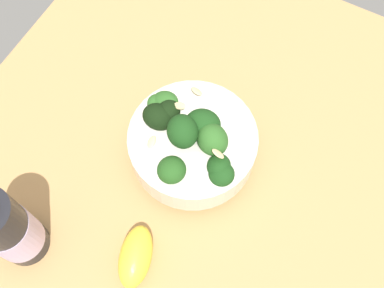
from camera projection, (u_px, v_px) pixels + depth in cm
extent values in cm
cube|color=tan|center=(202.00, 144.00, 70.61)|extent=(67.97, 67.97, 3.35)
cylinder|color=silver|center=(192.00, 153.00, 67.30)|extent=(9.51, 9.51, 1.61)
cylinder|color=silver|center=(192.00, 144.00, 64.36)|extent=(17.29, 17.29, 4.84)
cylinder|color=beige|center=(192.00, 138.00, 62.52)|extent=(15.02, 15.02, 0.80)
cylinder|color=#4A8F3C|center=(221.00, 178.00, 61.07)|extent=(1.96, 1.67, 1.65)
ellipsoid|color=#194216|center=(222.00, 174.00, 59.60)|extent=(3.98, 3.84, 3.40)
cylinder|color=#3C7A32|center=(203.00, 130.00, 63.07)|extent=(1.69, 1.63, 1.45)
ellipsoid|color=#194216|center=(203.00, 123.00, 61.38)|extent=(5.43, 5.75, 4.41)
cylinder|color=#2F662B|center=(212.00, 146.00, 62.37)|extent=(2.09, 2.17, 2.00)
ellipsoid|color=#2D6023|center=(213.00, 140.00, 60.53)|extent=(6.35, 6.62, 5.71)
cylinder|color=#3C7A32|center=(159.00, 110.00, 65.30)|extent=(1.63, 1.57, 1.56)
ellipsoid|color=#2D6023|center=(159.00, 105.00, 63.96)|extent=(4.29, 4.29, 3.81)
cylinder|color=#2F662B|center=(169.00, 116.00, 64.00)|extent=(1.30, 1.45, 1.28)
ellipsoid|color=black|center=(169.00, 111.00, 62.61)|extent=(4.43, 4.20, 3.20)
cylinder|color=#3C7A32|center=(183.00, 137.00, 61.46)|extent=(2.20, 2.14, 1.24)
ellipsoid|color=#194216|center=(183.00, 131.00, 59.88)|extent=(6.91, 6.12, 5.62)
cylinder|color=#2F662B|center=(159.00, 123.00, 63.98)|extent=(2.17, 1.98, 1.55)
ellipsoid|color=black|center=(158.00, 117.00, 62.46)|extent=(4.02, 4.80, 3.73)
cylinder|color=#3C7A32|center=(173.00, 175.00, 60.78)|extent=(1.69, 1.82, 1.25)
ellipsoid|color=#23511C|center=(173.00, 171.00, 59.44)|extent=(5.40, 5.36, 4.18)
cylinder|color=#589D47|center=(218.00, 170.00, 61.36)|extent=(1.79, 1.63, 1.39)
ellipsoid|color=#194216|center=(219.00, 166.00, 60.03)|extent=(4.90, 5.13, 4.57)
cylinder|color=#2F662B|center=(165.00, 108.00, 65.01)|extent=(1.47, 1.40, 1.05)
ellipsoid|color=#2D6023|center=(164.00, 103.00, 63.66)|extent=(4.44, 5.22, 4.30)
ellipsoid|color=#DBBC84|center=(197.00, 91.00, 63.74)|extent=(1.47, 2.01, 0.61)
ellipsoid|color=#DBBC84|center=(218.00, 154.00, 58.20)|extent=(1.09, 1.90, 1.29)
ellipsoid|color=#DBBC84|center=(180.00, 106.00, 61.55)|extent=(1.28, 2.01, 1.17)
ellipsoid|color=#DBBC84|center=(152.00, 142.00, 59.22)|extent=(1.95, 1.31, 0.58)
ellipsoid|color=yellow|center=(136.00, 256.00, 60.08)|extent=(8.95, 6.49, 4.12)
cylinder|color=black|center=(8.00, 229.00, 55.95)|extent=(5.97, 5.97, 15.10)
cylinder|color=silver|center=(12.00, 233.00, 57.44)|extent=(6.09, 6.09, 6.71)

